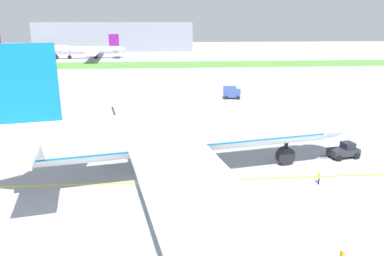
{
  "coord_description": "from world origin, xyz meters",
  "views": [
    {
      "loc": [
        1.9,
        -42.26,
        19.38
      ],
      "look_at": [
        6.11,
        10.42,
        3.71
      ],
      "focal_mm": 34.11,
      "sensor_mm": 36.0,
      "label": 1
    }
  ],
  "objects": [
    {
      "name": "service_truck_baggage_loader",
      "position": [
        19.29,
        48.58,
        1.68
      ],
      "size": [
        4.69,
        3.0,
        3.15
      ],
      "color": "#33478C",
      "rests_on": "ground"
    },
    {
      "name": "ground_crew_marshaller_front",
      "position": [
        20.7,
        -2.58,
        1.01
      ],
      "size": [
        0.31,
        0.58,
        1.67
      ],
      "color": "black",
      "rests_on": "ground"
    },
    {
      "name": "parked_airliner_far_centre",
      "position": [
        -67.55,
        152.87,
        4.81
      ],
      "size": [
        44.92,
        71.43,
        14.17
      ],
      "color": "white",
      "rests_on": "ground"
    },
    {
      "name": "apron_taxi_line",
      "position": [
        0.0,
        -0.46,
        0.0
      ],
      "size": [
        280.0,
        0.36,
        0.01
      ],
      "primitive_type": "cube",
      "color": "yellow",
      "rests_on": "ground"
    },
    {
      "name": "pushback_tug",
      "position": [
        28.1,
        5.95,
        1.04
      ],
      "size": [
        6.21,
        3.27,
        2.28
      ],
      "color": "#26262B",
      "rests_on": "ground"
    },
    {
      "name": "grass_median_strip",
      "position": [
        0.0,
        124.34,
        0.05
      ],
      "size": [
        320.0,
        24.0,
        0.1
      ],
      "primitive_type": "cube",
      "color": "#4C8438",
      "rests_on": "ground"
    },
    {
      "name": "parked_airliner_far_right",
      "position": [
        -34.87,
        155.4,
        4.2
      ],
      "size": [
        35.56,
        56.07,
        12.39
      ],
      "color": "white",
      "rests_on": "ground"
    },
    {
      "name": "ground_plane",
      "position": [
        0.0,
        0.0,
        0.0
      ],
      "size": [
        600.0,
        600.0,
        0.0
      ],
      "primitive_type": "plane",
      "color": "#9399A0",
      "rests_on": "ground"
    },
    {
      "name": "airliner_foreground",
      "position": [
        2.88,
        0.92,
        5.8
      ],
      "size": [
        49.31,
        78.45,
        17.08
      ],
      "color": "white",
      "rests_on": "ground"
    },
    {
      "name": "terminal_building",
      "position": [
        -28.69,
        206.0,
        9.0
      ],
      "size": [
        100.0,
        20.0,
        18.0
      ],
      "primitive_type": "cube",
      "color": "gray",
      "rests_on": "ground"
    }
  ]
}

